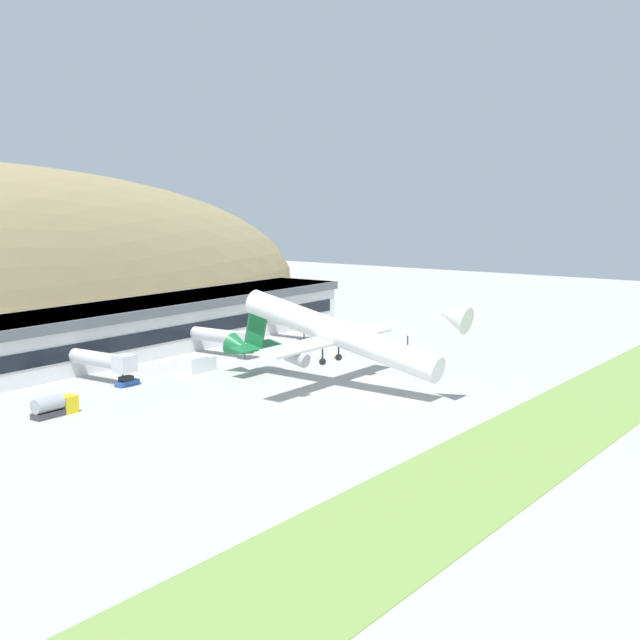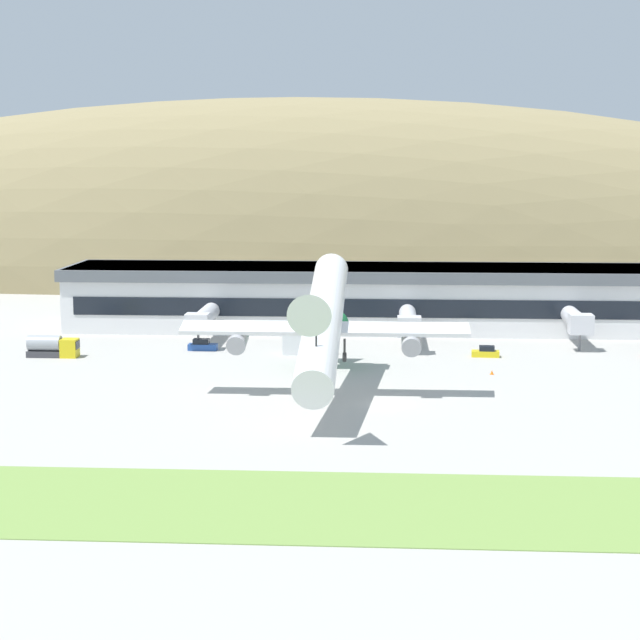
# 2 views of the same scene
# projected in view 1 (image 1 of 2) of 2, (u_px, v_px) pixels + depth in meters

# --- Properties ---
(ground_plane) EXTENTS (402.70, 402.70, 0.00)m
(ground_plane) POSITION_uv_depth(u_px,v_px,m) (374.00, 382.00, 153.60)
(ground_plane) COLOR #ADAAA3
(grass_strip_foreground) EXTENTS (362.43, 18.29, 0.08)m
(grass_strip_foreground) POSITION_uv_depth(u_px,v_px,m) (581.00, 411.00, 132.94)
(grass_strip_foreground) COLOR #759947
(grass_strip_foreground) RESTS_ON ground_plane
(terminal_building) EXTENTS (106.76, 18.09, 10.23)m
(terminal_building) POSITION_uv_depth(u_px,v_px,m) (157.00, 322.00, 184.17)
(terminal_building) COLOR silver
(terminal_building) RESTS_ON ground_plane
(jetway_0) EXTENTS (3.38, 14.22, 5.43)m
(jetway_0) POSITION_uv_depth(u_px,v_px,m) (105.00, 360.00, 151.92)
(jetway_0) COLOR silver
(jetway_0) RESTS_ON ground_plane
(jetway_1) EXTENTS (3.38, 15.26, 5.43)m
(jetway_1) POSITION_uv_depth(u_px,v_px,m) (226.00, 337.00, 176.39)
(jetway_1) COLOR silver
(jetway_1) RESTS_ON ground_plane
(jetway_2) EXTENTS (3.38, 11.52, 5.43)m
(jetway_2) POSITION_uv_depth(u_px,v_px,m) (293.00, 321.00, 197.60)
(jetway_2) COLOR silver
(jetway_2) RESTS_ON ground_plane
(cargo_airplane) EXTENTS (33.91, 47.86, 14.52)m
(cargo_airplane) POSITION_uv_depth(u_px,v_px,m) (335.00, 335.00, 148.17)
(cargo_airplane) COLOR white
(service_car_0) EXTENTS (3.98, 1.94, 1.55)m
(service_car_0) POSITION_uv_depth(u_px,v_px,m) (286.00, 349.00, 181.80)
(service_car_0) COLOR gold
(service_car_0) RESTS_ON ground_plane
(service_car_1) EXTENTS (3.96, 1.70, 1.65)m
(service_car_1) POSITION_uv_depth(u_px,v_px,m) (345.00, 333.00, 202.13)
(service_car_1) COLOR #B21E1E
(service_car_1) RESTS_ON ground_plane
(service_car_2) EXTENTS (4.21, 1.71, 1.69)m
(service_car_2) POSITION_uv_depth(u_px,v_px,m) (127.00, 382.00, 150.30)
(service_car_2) COLOR #264C99
(service_car_2) RESTS_ON ground_plane
(fuel_truck) EXTENTS (7.12, 2.77, 2.99)m
(fuel_truck) POSITION_uv_depth(u_px,v_px,m) (199.00, 364.00, 161.40)
(fuel_truck) COLOR silver
(fuel_truck) RESTS_ON ground_plane
(box_truck) EXTENTS (7.19, 2.29, 3.08)m
(box_truck) POSITION_uv_depth(u_px,v_px,m) (54.00, 406.00, 130.16)
(box_truck) COLOR gold
(box_truck) RESTS_ON ground_plane
(traffic_cone_0) EXTENTS (0.52, 0.52, 0.58)m
(traffic_cone_0) POSITION_uv_depth(u_px,v_px,m) (335.00, 357.00, 174.57)
(traffic_cone_0) COLOR orange
(traffic_cone_0) RESTS_ON ground_plane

